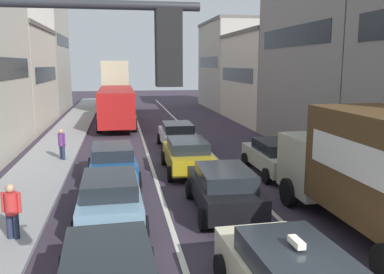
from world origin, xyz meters
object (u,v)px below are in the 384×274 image
hatchback_centre_lane_third (187,155)px  bus_far_queue_secondary (114,83)px  wagon_left_lane_second (110,197)px  coupe_centre_lane_fourth (177,135)px  pedestrian_mid_sidewalk (12,210)px  sedan_left_lane_third (113,161)px  pedestrian_near_kerb (62,143)px  sedan_right_lane_behind_truck (276,156)px  removalist_box_truck (378,170)px  sedan_centre_lane_second (224,188)px  bus_mid_queue_primary (116,104)px

hatchback_centre_lane_third → bus_far_queue_secondary: (-3.37, 26.45, 2.03)m
wagon_left_lane_second → coupe_centre_lane_fourth: bearing=-19.4°
bus_far_queue_secondary → pedestrian_mid_sidewalk: 33.15m
wagon_left_lane_second → sedan_left_lane_third: size_ratio=0.99×
sedan_left_lane_third → pedestrian_near_kerb: size_ratio=2.63×
hatchback_centre_lane_third → pedestrian_mid_sidewalk: bearing=139.2°
coupe_centre_lane_fourth → bus_far_queue_secondary: (-3.66, 21.21, 2.03)m
sedan_right_lane_behind_truck → removalist_box_truck: bearing=-178.8°
hatchback_centre_lane_third → sedan_centre_lane_second: bearing=-175.3°
removalist_box_truck → pedestrian_mid_sidewalk: size_ratio=4.65×
hatchback_centre_lane_third → sedan_right_lane_behind_truck: same height
removalist_box_truck → pedestrian_mid_sidewalk: bearing=81.3°
coupe_centre_lane_fourth → pedestrian_mid_sidewalk: pedestrian_mid_sidewalk is taller
sedan_centre_lane_second → bus_mid_queue_primary: (-3.49, 19.78, 0.96)m
removalist_box_truck → coupe_centre_lane_fourth: removalist_box_truck is taller
removalist_box_truck → sedan_left_lane_third: removalist_box_truck is taller
wagon_left_lane_second → bus_mid_queue_primary: 20.07m
coupe_centre_lane_fourth → sedan_right_lane_behind_truck: (3.50, -6.21, 0.00)m
coupe_centre_lane_fourth → bus_mid_queue_primary: (-3.43, 9.35, 0.96)m
wagon_left_lane_second → bus_far_queue_secondary: 31.97m
sedan_centre_lane_second → sedan_left_lane_third: 5.76m
bus_mid_queue_primary → sedan_left_lane_third: bearing=179.4°
bus_mid_queue_primary → pedestrian_mid_sidewalk: size_ratio=6.33×
bus_far_queue_secondary → pedestrian_mid_sidewalk: bearing=174.5°
sedan_left_lane_third → bus_mid_queue_primary: (0.12, 15.29, 0.96)m
removalist_box_truck → pedestrian_mid_sidewalk: removalist_box_truck is taller
sedan_right_lane_behind_truck → bus_far_queue_secondary: bus_far_queue_secondary is taller
removalist_box_truck → wagon_left_lane_second: 7.68m
removalist_box_truck → bus_far_queue_secondary: bearing=11.5°
sedan_centre_lane_second → wagon_left_lane_second: bearing=96.0°
bus_mid_queue_primary → pedestrian_mid_sidewalk: 21.34m
sedan_centre_lane_second → pedestrian_mid_sidewalk: 6.33m
wagon_left_lane_second → sedan_right_lane_behind_truck: bearing=-58.5°
wagon_left_lane_second → bus_far_queue_secondary: (-0.10, 31.91, 2.03)m
wagon_left_lane_second → sedan_left_lane_third: 4.76m
wagon_left_lane_second → hatchback_centre_lane_third: size_ratio=1.00×
pedestrian_near_kerb → pedestrian_mid_sidewalk: same height
bus_mid_queue_primary → pedestrian_near_kerb: bus_mid_queue_primary is taller
sedan_left_lane_third → sedan_right_lane_behind_truck: size_ratio=1.01×
sedan_right_lane_behind_truck → bus_mid_queue_primary: 17.06m
hatchback_centre_lane_third → coupe_centre_lane_fourth: bearing=-2.4°
removalist_box_truck → pedestrian_near_kerb: 14.57m
removalist_box_truck → hatchback_centre_lane_third: (-3.90, 7.96, -1.18)m
bus_far_queue_secondary → sedan_left_lane_third: bearing=179.0°
sedan_left_lane_third → hatchback_centre_lane_third: bearing=-80.3°
sedan_left_lane_third → bus_far_queue_secondary: 27.23m
bus_mid_queue_primary → pedestrian_mid_sidewalk: bus_mid_queue_primary is taller
removalist_box_truck → wagon_left_lane_second: removalist_box_truck is taller
sedan_left_lane_third → bus_mid_queue_primary: 15.32m
pedestrian_near_kerb → removalist_box_truck: bearing=89.4°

